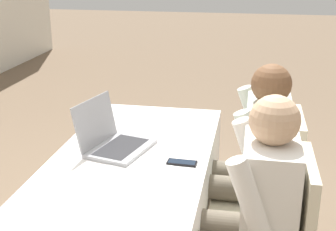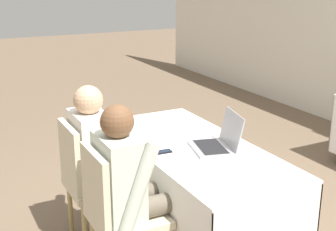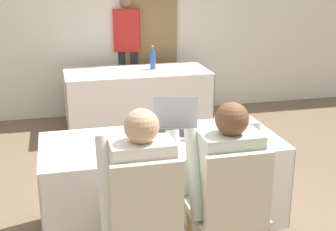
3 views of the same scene
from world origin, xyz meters
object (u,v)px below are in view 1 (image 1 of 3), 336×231
object	(u,v)px
laptop	(113,140)
person_white_shirt	(251,158)
chair_near_right	(269,187)
cell_phone	(182,163)
person_checkered_shirt	(248,211)

from	to	relation	value
laptop	person_white_shirt	xyz separation A→B (m)	(0.13, -0.70, -0.10)
chair_near_right	cell_phone	bearing A→B (deg)	-60.51
person_white_shirt	person_checkered_shirt	bearing A→B (deg)	0.00
cell_phone	person_white_shirt	size ratio (longest dim) A/B	0.12
person_white_shirt	chair_near_right	bearing A→B (deg)	90.00
laptop	person_checkered_shirt	xyz separation A→B (m)	(-0.40, -0.70, -0.10)
laptop	person_checkered_shirt	distance (m)	0.81
person_checkered_shirt	person_white_shirt	distance (m)	0.53
chair_near_right	laptop	bearing A→B (deg)	-80.62
laptop	chair_near_right	distance (m)	0.86
person_checkered_shirt	chair_near_right	bearing A→B (deg)	168.97
cell_phone	person_checkered_shirt	bearing A→B (deg)	-129.27
laptop	person_checkered_shirt	bearing A→B (deg)	-105.52
cell_phone	person_checkered_shirt	world-z (taller)	person_checkered_shirt
person_checkered_shirt	cell_phone	bearing A→B (deg)	-131.71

